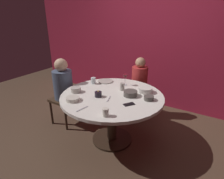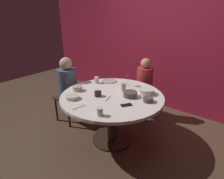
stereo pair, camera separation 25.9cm
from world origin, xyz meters
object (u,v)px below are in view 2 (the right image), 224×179
Objects in this scene: wine_glass at (128,78)px; cup_by_right_diner at (97,80)px; bowl_salad_center at (130,94)px; bowl_rice_portion at (148,100)px; seated_diner_back at (145,82)px; cup_near_candle at (123,87)px; cell_phone at (126,105)px; candle_holder at (98,94)px; dinner_plate at (109,81)px; cup_by_left_diner at (100,112)px; bowl_small_white at (72,97)px; bowl_serving_large at (146,91)px; bowl_sauce_side at (77,88)px; seated_diner_left at (68,83)px; dining_table at (112,104)px.

wine_glass reaches higher than cup_by_right_diner.
bowl_salad_center reaches higher than bowl_rice_portion.
wine_glass reaches higher than bowl_rice_portion.
cup_by_right_diner is (-0.49, -0.72, 0.12)m from seated_diner_back.
cup_near_candle is (-0.20, 0.12, 0.02)m from bowl_salad_center.
wine_glass is 1.26× the size of cell_phone.
dinner_plate is at bearing 114.58° from candle_holder.
seated_diner_back reaches higher than candle_holder.
bowl_rice_portion is 0.69m from cup_by_left_diner.
dinner_plate is 2.66× the size of cup_by_left_diner.
wine_glass is at bearing 4.94° from dinner_plate.
cup_near_candle is at bearing 60.32° from bowl_small_white.
wine_glass is at bearing 164.53° from bowl_serving_large.
bowl_sauce_side is (-0.47, -0.62, -0.09)m from wine_glass.
bowl_serving_large is 1.06× the size of bowl_salad_center.
bowl_small_white is (0.05, -0.83, 0.02)m from dinner_plate.
bowl_serving_large is at bearing 17.91° from cup_near_candle.
bowl_small_white is at bearing -127.26° from candle_holder.
bowl_small_white is at bearing -34.66° from seated_diner_left.
seated_diner_left is 0.75m from bowl_small_white.
seated_diner_left is at bearing -167.27° from cup_near_candle.
candle_holder is at bearing -135.28° from bowl_serving_large.
cup_near_candle is 0.53m from cup_by_right_diner.
cup_by_left_diner is (0.25, -0.53, 0.19)m from dining_table.
candle_holder and cup_by_left_diner have the same top height.
cell_phone is at bearing 76.51° from cup_by_left_diner.
bowl_sauce_side is 0.41m from cup_by_right_diner.
wine_glass is 0.41m from bowl_serving_large.
cup_by_right_diner is (-0.85, -0.11, 0.01)m from bowl_serving_large.
candle_holder reaches higher than cell_phone.
cup_by_left_diner is at bearing -97.54° from bowl_serving_large.
bowl_sauce_side reaches higher than bowl_small_white.
bowl_salad_center is (-0.11, 0.25, 0.03)m from cell_phone.
bowl_rice_portion is at bearing -18.32° from dinner_plate.
bowl_serving_large is 2.17× the size of cup_by_left_diner.
dinner_plate is 0.93m from bowl_rice_portion.
candle_holder is (-0.13, -0.15, 0.18)m from dining_table.
seated_diner_back reaches higher than bowl_small_white.
seated_diner_back is 6.25× the size of wine_glass.
bowl_rice_portion reaches higher than dining_table.
bowl_serving_large is at bearing 14.03° from seated_diner_left.
cell_phone is (0.37, -0.58, -0.12)m from wine_glass.
cup_by_left_diner is (0.58, -0.10, 0.02)m from bowl_small_white.
seated_diner_left is 0.70m from dinner_plate.
bowl_rice_portion is (0.50, -0.82, 0.10)m from seated_diner_back.
bowl_salad_center is at bearing 15.63° from seated_diner_back.
bowl_small_white is at bearing -136.77° from bowl_salad_center.
seated_diner_left is 1.02m from cup_near_candle.
seated_diner_back is 0.87m from bowl_salad_center.
cell_phone is at bearing -67.11° from bowl_salad_center.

